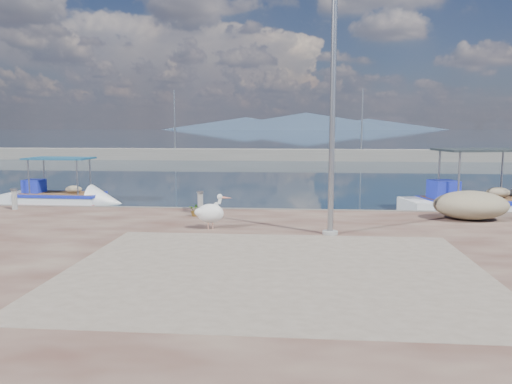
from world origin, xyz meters
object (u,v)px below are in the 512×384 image
Objects in this scene: lamp_post at (332,119)px; pelican at (211,213)px; boat_right at (478,208)px; boat_left at (60,200)px; bollard_near at (200,201)px.

pelican is at bearing 173.26° from lamp_post.
lamp_post is at bearing -145.11° from boat_right.
lamp_post reaches higher than boat_right.
boat_left is at bearing 146.72° from lamp_post.
bollard_near is at bearing 92.60° from pelican.
boat_right is 8.66× the size of bollard_near.
lamp_post reaches higher than bollard_near.
bollard_near is (-0.89, 2.82, -0.08)m from pelican.
lamp_post is (3.55, -0.42, 2.80)m from pelican.
pelican is at bearing -158.99° from boat_right.
boat_left is at bearing 165.18° from boat_right.
bollard_near is (-10.95, -3.68, 0.68)m from boat_right.
boat_left reaches higher than bollard_near.
boat_left is 18.54m from boat_right.
lamp_post is 6.20m from bollard_near.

